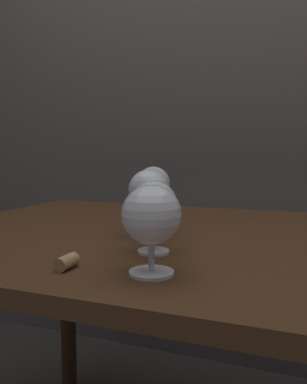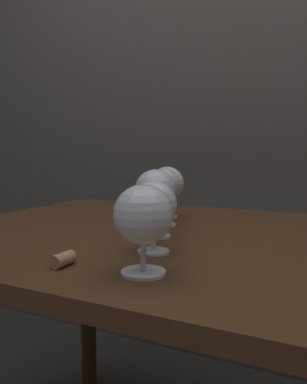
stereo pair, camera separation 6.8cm
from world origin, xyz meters
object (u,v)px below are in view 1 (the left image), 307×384
wine_glass_pinot (151,216)px  cork (67,262)px  wine_glass_cabernet (154,185)px  wine_glass_merlot (149,191)px  wine_glass_rose (153,184)px  wine_glass_port (154,206)px

wine_glass_pinot → cork: (-0.13, -0.02, -0.08)m
wine_glass_cabernet → wine_glass_pinot: bearing=-70.0°
wine_glass_merlot → wine_glass_cabernet: (-0.04, 0.12, 0.00)m
wine_glass_cabernet → wine_glass_rose: (-0.04, 0.11, -0.01)m
wine_glass_merlot → wine_glass_cabernet: wine_glass_merlot is taller
cork → wine_glass_cabernet: bearing=89.6°
wine_glass_merlot → cork: (-0.04, -0.26, -0.09)m
wine_glass_port → wine_glass_cabernet: bearing=110.5°
wine_glass_rose → wine_glass_cabernet: bearing=-69.2°
wine_glass_pinot → wine_glass_cabernet: wine_glass_cabernet is taller
wine_glass_pinot → cork: 0.15m
wine_glass_merlot → wine_glass_cabernet: 0.13m
wine_glass_rose → cork: bearing=-85.3°
wine_glass_port → wine_glass_merlot: (-0.05, 0.12, 0.01)m
wine_glass_port → wine_glass_rose: size_ratio=0.93×
wine_glass_cabernet → cork: size_ratio=3.33×
wine_glass_pinot → wine_glass_rose: bearing=110.2°
wine_glass_pinot → wine_glass_rose: (-0.17, 0.47, 0.01)m
wine_glass_merlot → wine_glass_cabernet: bearing=106.1°
wine_glass_merlot → cork: bearing=-98.5°
wine_glass_cabernet → wine_glass_rose: bearing=110.8°
wine_glass_merlot → wine_glass_port: bearing=-65.3°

